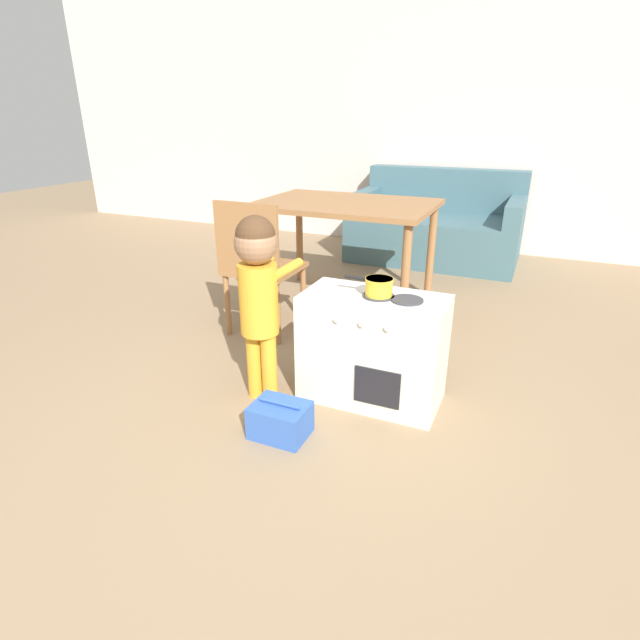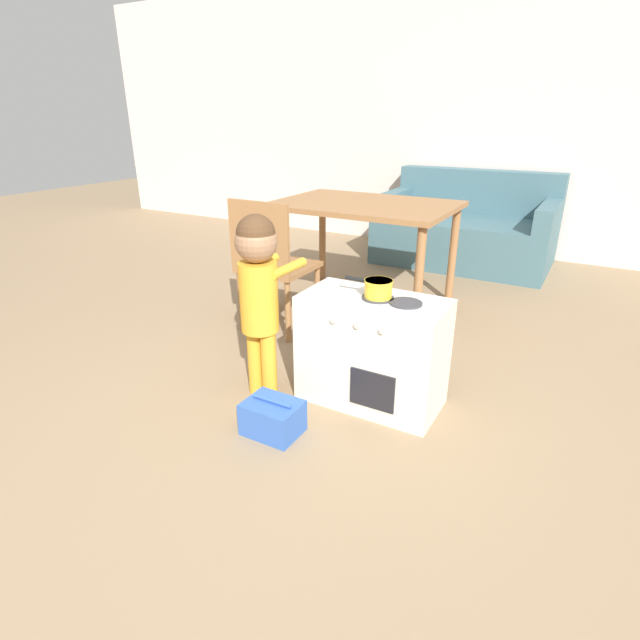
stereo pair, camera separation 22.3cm
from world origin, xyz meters
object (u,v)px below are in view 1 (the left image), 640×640
at_px(dining_chair_near, 259,264).
at_px(couch, 436,228).
at_px(child_figure, 258,282).
at_px(toy_basket, 280,420).
at_px(play_kitchen, 373,349).
at_px(dining_table, 345,215).
at_px(toy_pot, 378,286).

height_order(dining_chair_near, couch, dining_chair_near).
distance_m(child_figure, toy_basket, 0.63).
bearing_deg(play_kitchen, child_figure, -157.01).
bearing_deg(play_kitchen, dining_table, 117.07).
xyz_separation_m(toy_basket, dining_table, (-0.35, 1.67, 0.58)).
bearing_deg(toy_basket, dining_table, 101.94).
bearing_deg(toy_basket, couch, 89.98).
xyz_separation_m(toy_basket, dining_chair_near, (-0.64, 0.94, 0.38)).
bearing_deg(couch, dining_chair_near, -105.72).
relative_size(play_kitchen, toy_pot, 2.90).
distance_m(play_kitchen, toy_basket, 0.57).
bearing_deg(toy_basket, dining_chair_near, 124.19).
bearing_deg(dining_chair_near, play_kitchen, -27.73).
bearing_deg(couch, child_figure, -94.51).
height_order(child_figure, dining_chair_near, child_figure).
relative_size(play_kitchen, child_figure, 0.74).
relative_size(child_figure, couch, 0.59).
height_order(child_figure, dining_table, child_figure).
distance_m(child_figure, dining_table, 1.43).
distance_m(toy_basket, dining_table, 1.81).
relative_size(toy_pot, dining_chair_near, 0.27).
height_order(dining_table, couch, couch).
distance_m(play_kitchen, couch, 2.75).
bearing_deg(child_figure, dining_chair_near, 120.68).
xyz_separation_m(toy_pot, dining_chair_near, (-0.92, 0.47, -0.13)).
distance_m(play_kitchen, toy_pot, 0.32).
relative_size(toy_pot, couch, 0.15).
distance_m(toy_pot, couch, 2.77).
xyz_separation_m(play_kitchen, dining_table, (-0.62, 1.21, 0.39)).
xyz_separation_m(dining_table, couch, (0.36, 1.53, -0.36)).
xyz_separation_m(child_figure, dining_chair_near, (-0.41, 0.68, -0.14)).
relative_size(play_kitchen, dining_chair_near, 0.79).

